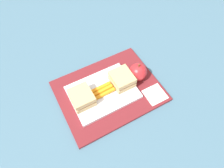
{
  "coord_description": "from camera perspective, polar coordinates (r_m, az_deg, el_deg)",
  "views": [
    {
      "loc": [
        -0.18,
        -0.34,
        0.63
      ],
      "look_at": [
        0.01,
        0.0,
        0.04
      ],
      "focal_mm": 32.41,
      "sensor_mm": 36.0,
      "label": 1
    }
  ],
  "objects": [
    {
      "name": "ground_plane",
      "position": [
        0.74,
        -0.85,
        -2.18
      ],
      "size": [
        2.4,
        2.4,
        0.0
      ],
      "primitive_type": "plane",
      "color": "#42667A"
    },
    {
      "name": "lunchbag_mat",
      "position": [
        0.74,
        -0.85,
        -1.98
      ],
      "size": [
        0.36,
        0.28,
        0.01
      ],
      "primitive_type": "cube",
      "color": "maroon",
      "rests_on": "ground_plane"
    },
    {
      "name": "food_tray",
      "position": [
        0.72,
        -2.61,
        -2.34
      ],
      "size": [
        0.23,
        0.17,
        0.01
      ],
      "primitive_type": "cube",
      "color": "white",
      "rests_on": "lunchbag_mat"
    },
    {
      "name": "sandwich_half_left",
      "position": [
        0.68,
        -8.52,
        -3.8
      ],
      "size": [
        0.07,
        0.08,
        0.04
      ],
      "color": "tan",
      "rests_on": "food_tray"
    },
    {
      "name": "sandwich_half_right",
      "position": [
        0.72,
        2.83,
        1.39
      ],
      "size": [
        0.07,
        0.08,
        0.04
      ],
      "color": "tan",
      "rests_on": "food_tray"
    },
    {
      "name": "carrot_sticks_bundle",
      "position": [
        0.71,
        -2.59,
        -1.79
      ],
      "size": [
        0.08,
        0.04,
        0.02
      ],
      "color": "orange",
      "rests_on": "food_tray"
    },
    {
      "name": "apple",
      "position": [
        0.74,
        7.41,
        3.26
      ],
      "size": [
        0.07,
        0.07,
        0.08
      ],
      "color": "red",
      "rests_on": "lunchbag_mat"
    },
    {
      "name": "paper_napkin",
      "position": [
        0.74,
        12.03,
        -2.9
      ],
      "size": [
        0.07,
        0.07,
        0.0
      ],
      "primitive_type": "cube",
      "rotation": [
        0.0,
        0.0,
        -0.01
      ],
      "color": "white",
      "rests_on": "lunchbag_mat"
    }
  ]
}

